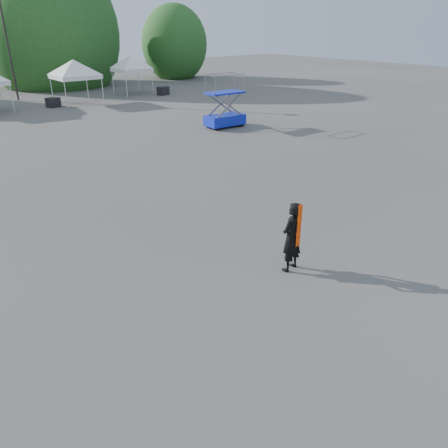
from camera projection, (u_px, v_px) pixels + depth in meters
ground at (247, 257)px, 12.24m from camera, size 120.00×120.00×0.00m
light_pole_east at (5, 28)px, 34.15m from camera, size 0.60×0.25×9.80m
tree_mid_e at (51, 34)px, 42.79m from camera, size 5.12×5.12×7.79m
tree_far_e at (175, 44)px, 49.32m from camera, size 3.84×3.84×5.84m
tent_f at (73, 63)px, 33.56m from camera, size 4.47×4.47×3.88m
tent_g at (131, 58)px, 38.25m from camera, size 3.94×3.94×3.88m
man at (292, 237)px, 11.23m from camera, size 0.77×0.58×1.90m
scissor_lift at (225, 101)px, 26.52m from camera, size 2.49×1.33×3.15m
crate_mid at (53, 102)px, 33.37m from camera, size 1.09×0.96×0.71m
crate_east at (163, 91)px, 38.88m from camera, size 1.03×0.88×0.71m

